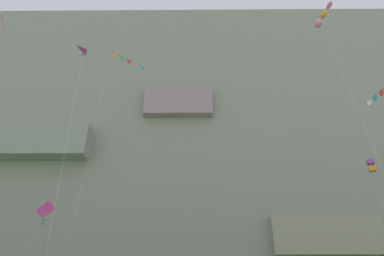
{
  "coord_description": "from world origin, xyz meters",
  "views": [
    {
      "loc": [
        3.03,
        -7.58,
        2.63
      ],
      "look_at": [
        2.84,
        18.65,
        18.28
      ],
      "focal_mm": 30.54,
      "sensor_mm": 36.0,
      "label": 1
    }
  ],
  "objects_px": {
    "kite_delta_mid_center": "(83,67)",
    "kite_banner_near_cliff": "(126,70)",
    "kite_diamond_far_right": "(44,213)",
    "kite_windsock_upper_left": "(323,16)",
    "kite_box_mid_right": "(372,166)"
  },
  "relations": [
    {
      "from": "kite_delta_mid_center",
      "to": "kite_banner_near_cliff",
      "type": "distance_m",
      "value": 17.35
    },
    {
      "from": "kite_banner_near_cliff",
      "to": "kite_diamond_far_right",
      "type": "distance_m",
      "value": 21.69
    },
    {
      "from": "kite_windsock_upper_left",
      "to": "kite_box_mid_right",
      "type": "bearing_deg",
      "value": 58.99
    },
    {
      "from": "kite_delta_mid_center",
      "to": "kite_windsock_upper_left",
      "type": "relative_size",
      "value": 0.84
    },
    {
      "from": "kite_diamond_far_right",
      "to": "kite_box_mid_right",
      "type": "bearing_deg",
      "value": 9.61
    },
    {
      "from": "kite_delta_mid_center",
      "to": "kite_banner_near_cliff",
      "type": "bearing_deg",
      "value": 89.68
    },
    {
      "from": "kite_banner_near_cliff",
      "to": "kite_windsock_upper_left",
      "type": "height_order",
      "value": "kite_banner_near_cliff"
    },
    {
      "from": "kite_box_mid_right",
      "to": "kite_windsock_upper_left",
      "type": "relative_size",
      "value": 0.74
    },
    {
      "from": "kite_diamond_far_right",
      "to": "kite_windsock_upper_left",
      "type": "relative_size",
      "value": 0.47
    },
    {
      "from": "kite_box_mid_right",
      "to": "kite_banner_near_cliff",
      "type": "xyz_separation_m",
      "value": [
        -32.06,
        -3.66,
        13.03
      ]
    },
    {
      "from": "kite_delta_mid_center",
      "to": "kite_banner_near_cliff",
      "type": "xyz_separation_m",
      "value": [
        0.07,
        13.29,
        11.16
      ]
    },
    {
      "from": "kite_windsock_upper_left",
      "to": "kite_diamond_far_right",
      "type": "bearing_deg",
      "value": 158.42
    },
    {
      "from": "kite_banner_near_cliff",
      "to": "kite_windsock_upper_left",
      "type": "relative_size",
      "value": 1.25
    },
    {
      "from": "kite_delta_mid_center",
      "to": "kite_box_mid_right",
      "type": "bearing_deg",
      "value": 27.8
    },
    {
      "from": "kite_delta_mid_center",
      "to": "kite_banner_near_cliff",
      "type": "height_order",
      "value": "kite_banner_near_cliff"
    }
  ]
}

